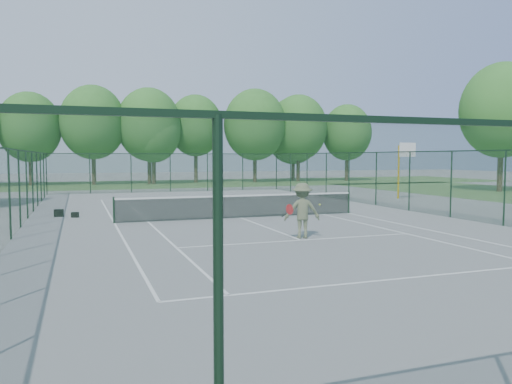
# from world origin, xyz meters

# --- Properties ---
(ground) EXTENTS (140.00, 140.00, 0.00)m
(ground) POSITION_xyz_m (0.00, 0.00, 0.00)
(ground) COLOR gray
(ground) RESTS_ON ground
(grass_far) EXTENTS (80.00, 16.00, 0.01)m
(grass_far) POSITION_xyz_m (0.00, 30.00, 0.01)
(grass_far) COLOR #4B7537
(grass_far) RESTS_ON ground
(court_lines) EXTENTS (11.05, 23.85, 0.01)m
(court_lines) POSITION_xyz_m (0.00, 0.00, 0.00)
(court_lines) COLOR white
(court_lines) RESTS_ON ground
(tennis_net) EXTENTS (11.08, 0.08, 1.10)m
(tennis_net) POSITION_xyz_m (0.00, 0.00, 0.58)
(tennis_net) COLOR black
(tennis_net) RESTS_ON ground
(fence_enclosure) EXTENTS (18.05, 36.05, 3.02)m
(fence_enclosure) POSITION_xyz_m (0.00, 0.00, 1.56)
(fence_enclosure) COLOR #17311F
(fence_enclosure) RESTS_ON ground
(tree_line_far) EXTENTS (39.40, 6.40, 9.70)m
(tree_line_far) POSITION_xyz_m (0.00, 30.00, 5.99)
(tree_line_far) COLOR #3E2E20
(tree_line_far) RESTS_ON ground
(basketball_goal) EXTENTS (1.20, 1.43, 3.65)m
(basketball_goal) POSITION_xyz_m (13.01, 6.01, 2.57)
(basketball_goal) COLOR #CFA304
(basketball_goal) RESTS_ON ground
(tree_side) EXTENTS (6.39, 6.39, 10.11)m
(tree_side) POSITION_xyz_m (24.47, 9.30, 6.38)
(tree_side) COLOR #3E2E20
(tree_side) RESTS_ON ground
(sports_bag_a) EXTENTS (0.42, 0.25, 0.34)m
(sports_bag_a) POSITION_xyz_m (-7.72, 3.26, 0.17)
(sports_bag_a) COLOR black
(sports_bag_a) RESTS_ON ground
(sports_bag_b) EXTENTS (0.36, 0.29, 0.24)m
(sports_bag_b) POSITION_xyz_m (-7.02, 2.71, 0.12)
(sports_bag_b) COLOR black
(sports_bag_b) RESTS_ON ground
(tennis_player) EXTENTS (1.77, 0.98, 1.86)m
(tennis_player) POSITION_xyz_m (0.23, -5.98, 0.93)
(tennis_player) COLOR #606547
(tennis_player) RESTS_ON ground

